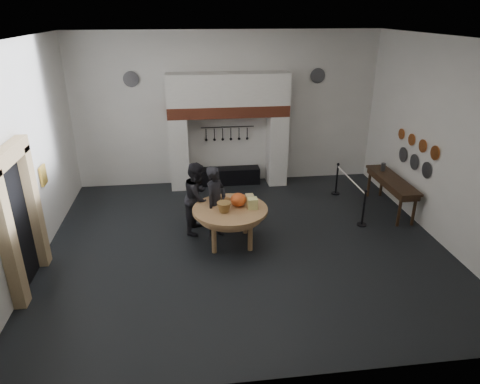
{
  "coord_description": "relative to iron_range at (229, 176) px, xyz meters",
  "views": [
    {
      "loc": [
        -1.22,
        -8.59,
        5.02
      ],
      "look_at": [
        -0.14,
        -0.12,
        1.35
      ],
      "focal_mm": 32.0,
      "sensor_mm": 36.0,
      "label": 1
    }
  ],
  "objects": [
    {
      "name": "floor",
      "position": [
        0.0,
        -3.72,
        -0.25
      ],
      "size": [
        9.0,
        8.0,
        0.02
      ],
      "primitive_type": "cube",
      "color": "black",
      "rests_on": "ground"
    },
    {
      "name": "ceiling",
      "position": [
        0.0,
        -3.72,
        4.25
      ],
      "size": [
        9.0,
        8.0,
        0.02
      ],
      "primitive_type": "cube",
      "color": "silver",
      "rests_on": "wall_back"
    },
    {
      "name": "wall_back",
      "position": [
        0.0,
        0.28,
        2.0
      ],
      "size": [
        9.0,
        0.02,
        4.5
      ],
      "primitive_type": "cube",
      "color": "silver",
      "rests_on": "floor"
    },
    {
      "name": "wall_front",
      "position": [
        0.0,
        -7.72,
        2.0
      ],
      "size": [
        9.0,
        0.02,
        4.5
      ],
      "primitive_type": "cube",
      "color": "silver",
      "rests_on": "floor"
    },
    {
      "name": "wall_left",
      "position": [
        -4.5,
        -3.72,
        2.0
      ],
      "size": [
        0.02,
        8.0,
        4.5
      ],
      "primitive_type": "cube",
      "color": "silver",
      "rests_on": "floor"
    },
    {
      "name": "wall_right",
      "position": [
        4.5,
        -3.72,
        2.0
      ],
      "size": [
        0.02,
        8.0,
        4.5
      ],
      "primitive_type": "cube",
      "color": "silver",
      "rests_on": "floor"
    },
    {
      "name": "chimney_pier_left",
      "position": [
        -1.48,
        -0.07,
        0.82
      ],
      "size": [
        0.55,
        0.7,
        2.15
      ],
      "primitive_type": "cube",
      "color": "silver",
      "rests_on": "floor"
    },
    {
      "name": "chimney_pier_right",
      "position": [
        1.48,
        -0.07,
        0.82
      ],
      "size": [
        0.55,
        0.7,
        2.15
      ],
      "primitive_type": "cube",
      "color": "silver",
      "rests_on": "floor"
    },
    {
      "name": "hearth_brick_band",
      "position": [
        0.0,
        -0.07,
        2.06
      ],
      "size": [
        3.5,
        0.72,
        0.32
      ],
      "primitive_type": "cube",
      "color": "#9E442B",
      "rests_on": "chimney_pier_left"
    },
    {
      "name": "chimney_hood",
      "position": [
        0.0,
        -0.07,
        2.67
      ],
      "size": [
        3.5,
        0.7,
        0.9
      ],
      "primitive_type": "cube",
      "color": "silver",
      "rests_on": "hearth_brick_band"
    },
    {
      "name": "iron_range",
      "position": [
        0.0,
        0.0,
        0.0
      ],
      "size": [
        1.9,
        0.45,
        0.5
      ],
      "primitive_type": "cube",
      "color": "black",
      "rests_on": "floor"
    },
    {
      "name": "utensil_rail",
      "position": [
        0.0,
        0.2,
        1.5
      ],
      "size": [
        1.6,
        0.02,
        0.02
      ],
      "primitive_type": "cylinder",
      "rotation": [
        0.0,
        1.57,
        0.0
      ],
      "color": "black",
      "rests_on": "wall_back"
    },
    {
      "name": "door_recess",
      "position": [
        -4.47,
        -4.72,
        1.0
      ],
      "size": [
        0.04,
        1.1,
        2.5
      ],
      "primitive_type": "cube",
      "color": "black",
      "rests_on": "floor"
    },
    {
      "name": "door_jamb_near",
      "position": [
        -4.38,
        -5.42,
        1.05
      ],
      "size": [
        0.22,
        0.3,
        2.6
      ],
      "primitive_type": "cube",
      "color": "tan",
      "rests_on": "floor"
    },
    {
      "name": "door_jamb_far",
      "position": [
        -4.38,
        -4.02,
        1.05
      ],
      "size": [
        0.22,
        0.3,
        2.6
      ],
      "primitive_type": "cube",
      "color": "tan",
      "rests_on": "floor"
    },
    {
      "name": "door_lintel",
      "position": [
        -4.38,
        -4.72,
        2.4
      ],
      "size": [
        0.22,
        1.7,
        0.3
      ],
      "primitive_type": "cube",
      "color": "tan",
      "rests_on": "door_jamb_near"
    },
    {
      "name": "wall_plaque",
      "position": [
        -4.45,
        -2.92,
        1.35
      ],
      "size": [
        0.05,
        0.34,
        0.44
      ],
      "primitive_type": "cube",
      "color": "gold",
      "rests_on": "wall_left"
    },
    {
      "name": "work_table",
      "position": [
        -0.34,
        -3.64,
        0.59
      ],
      "size": [
        1.91,
        1.91,
        0.07
      ],
      "primitive_type": "cylinder",
      "rotation": [
        0.0,
        0.0,
        0.13
      ],
      "color": "tan",
      "rests_on": "floor"
    },
    {
      "name": "pumpkin",
      "position": [
        -0.14,
        -3.54,
        0.78
      ],
      "size": [
        0.36,
        0.36,
        0.31
      ],
      "primitive_type": "ellipsoid",
      "color": "orange",
      "rests_on": "work_table"
    },
    {
      "name": "cheese_block_big",
      "position": [
        0.16,
        -3.69,
        0.74
      ],
      "size": [
        0.22,
        0.22,
        0.24
      ],
      "primitive_type": "cube",
      "color": "#E5E389",
      "rests_on": "work_table"
    },
    {
      "name": "cheese_block_small",
      "position": [
        0.14,
        -3.39,
        0.72
      ],
      "size": [
        0.18,
        0.18,
        0.2
      ],
      "primitive_type": "cube",
      "color": "#D9C582",
      "rests_on": "work_table"
    },
    {
      "name": "wicker_basket",
      "position": [
        -0.49,
        -3.79,
        0.73
      ],
      "size": [
        0.36,
        0.36,
        0.22
      ],
      "primitive_type": "cone",
      "rotation": [
        3.14,
        0.0,
        0.13
      ],
      "color": "olive",
      "rests_on": "work_table"
    },
    {
      "name": "bread_loaf",
      "position": [
        -0.44,
        -3.29,
        0.69
      ],
      "size": [
        0.31,
        0.18,
        0.13
      ],
      "primitive_type": "ellipsoid",
      "color": "olive",
      "rests_on": "work_table"
    },
    {
      "name": "visitor_near",
      "position": [
        -0.64,
        -3.33,
        0.64
      ],
      "size": [
        0.74,
        0.77,
        1.78
      ],
      "primitive_type": "imported",
      "rotation": [
        0.0,
        0.0,
        0.89
      ],
      "color": "black",
      "rests_on": "floor"
    },
    {
      "name": "visitor_far",
      "position": [
        -1.04,
        -2.93,
        0.62
      ],
      "size": [
        0.91,
        1.02,
        1.74
      ],
      "primitive_type": "imported",
      "rotation": [
        0.0,
        0.0,
        1.22
      ],
      "color": "black",
      "rests_on": "floor"
    },
    {
      "name": "side_table",
      "position": [
        4.1,
        -2.42,
        0.62
      ],
      "size": [
        0.55,
        2.2,
        0.06
      ],
      "primitive_type": "cube",
      "color": "#342113",
      "rests_on": "floor"
    },
    {
      "name": "pewter_jug",
      "position": [
        4.1,
        -1.82,
        0.76
      ],
      "size": [
        0.12,
        0.12,
        0.22
      ],
      "primitive_type": "cylinder",
      "color": "#434448",
      "rests_on": "side_table"
    },
    {
      "name": "copper_pan_a",
      "position": [
        4.46,
        -3.52,
        1.7
      ],
      "size": [
        0.03,
        0.34,
        0.34
      ],
      "primitive_type": "cylinder",
      "rotation": [
        0.0,
        1.57,
        0.0
      ],
      "color": "#C6662D",
      "rests_on": "wall_right"
    },
    {
      "name": "copper_pan_b",
      "position": [
        4.46,
        -2.97,
        1.7
      ],
      "size": [
        0.03,
        0.32,
        0.32
      ],
      "primitive_type": "cylinder",
      "rotation": [
        0.0,
        1.57,
        0.0
      ],
      "color": "#C6662D",
      "rests_on": "wall_right"
    },
    {
      "name": "copper_pan_c",
      "position": [
        4.46,
        -2.42,
        1.7
      ],
      "size": [
        0.03,
        0.3,
        0.3
      ],
      "primitive_type": "cylinder",
      "rotation": [
        0.0,
        1.57,
        0.0
      ],
      "color": "#C6662D",
      "rests_on": "wall_right"
    },
    {
      "name": "copper_pan_d",
      "position": [
        4.46,
        -1.87,
        1.7
      ],
      "size": [
        0.03,
        0.28,
        0.28
      ],
      "primitive_type": "cylinder",
      "rotation": [
        0.0,
        1.57,
        0.0
      ],
      "color": "#C6662D",
      "rests_on": "wall_right"
    },
    {
      "name": "pewter_plate_left",
      "position": [
        4.46,
        -3.32,
        1.2
      ],
      "size": [
        0.03,
        0.4,
        0.4
      ],
      "primitive_type": "cylinder",
      "rotation": [
        0.0,
        1.57,
        0.0
      ],
      "color": "#4C4C51",
      "rests_on": "wall_right"
    },
    {
      "name": "pewter_plate_mid",
      "position": [
        4.46,
        -2.72,
        1.2
      ],
      "size": [
        0.03,
        0.4,
        0.4
      ],
      "primitive_type": "cylinder",
      "rotation": [
        0.0,
        1.57,
        0.0
      ],
      "color": "#4C4C51",
      "rests_on": "wall_right"
    },
    {
      "name": "pewter_plate_right",
      "position": [
        4.46,
        -2.12,
        1.2
      ],
      "size": [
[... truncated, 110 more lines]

